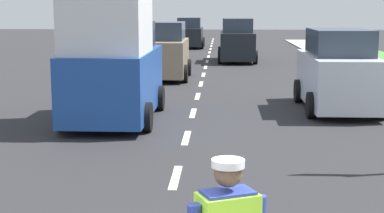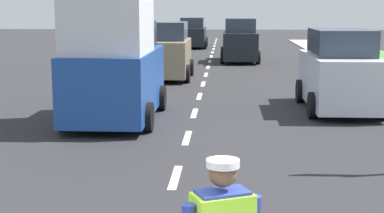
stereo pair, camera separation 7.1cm
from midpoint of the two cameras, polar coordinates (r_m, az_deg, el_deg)
ground_plane at (r=24.97m, az=1.45°, el=3.16°), size 96.00×96.00×0.00m
lane_center_line at (r=29.15m, az=1.72°, el=4.10°), size 0.14×46.40×0.01m
delivery_truck at (r=14.63m, az=-7.37°, el=4.80°), size 2.16×4.60×3.54m
car_parked_far at (r=16.63m, az=14.14°, el=3.17°), size 1.96×4.17×2.22m
car_oncoming_second at (r=23.26m, az=-2.35°, el=5.22°), size 1.96×3.82×2.22m
car_oncoming_third at (r=40.72m, az=0.10°, el=7.03°), size 2.01×3.92×2.06m
car_outgoing_far at (r=30.63m, az=4.71°, el=6.27°), size 1.96×4.39×2.22m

